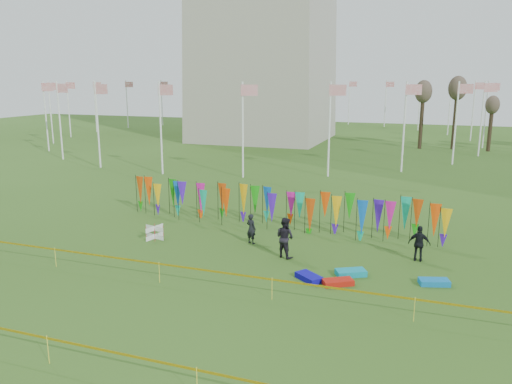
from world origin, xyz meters
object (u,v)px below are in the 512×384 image
(person_mid, at_px, (285,237))
(kite_bag_turquoise, at_px, (351,273))
(box_kite, at_px, (155,232))
(person_right, at_px, (419,244))
(kite_bag_blue, at_px, (309,277))
(kite_bag_teal, at_px, (434,282))
(person_left, at_px, (251,229))
(kite_bag_red, at_px, (338,282))

(person_mid, distance_m, kite_bag_turquoise, 3.63)
(box_kite, xyz_separation_m, kite_bag_turquoise, (10.50, -1.56, -0.23))
(person_right, height_order, kite_bag_blue, person_right)
(kite_bag_blue, relative_size, kite_bag_teal, 0.98)
(person_left, bearing_deg, kite_bag_teal, -174.22)
(kite_bag_blue, bearing_deg, person_left, 136.81)
(kite_bag_blue, bearing_deg, kite_bag_red, -3.62)
(person_left, relative_size, kite_bag_turquoise, 1.24)
(box_kite, bearing_deg, kite_bag_turquoise, -8.44)
(kite_bag_blue, height_order, kite_bag_red, kite_bag_blue)
(person_right, relative_size, kite_bag_teal, 1.41)
(kite_bag_turquoise, bearing_deg, person_right, 46.55)
(person_mid, bearing_deg, person_right, -141.65)
(person_left, relative_size, kite_bag_blue, 1.33)
(kite_bag_turquoise, bearing_deg, kite_bag_red, -105.96)
(person_left, xyz_separation_m, kite_bag_blue, (3.92, -3.68, -0.66))
(kite_bag_blue, bearing_deg, person_right, 42.72)
(person_right, xyz_separation_m, kite_bag_red, (-2.98, -3.97, -0.72))
(box_kite, relative_size, kite_bag_blue, 0.61)
(person_mid, bearing_deg, kite_bag_teal, -165.49)
(person_mid, height_order, kite_bag_blue, person_mid)
(kite_bag_red, xyz_separation_m, kite_bag_teal, (3.70, 1.33, 0.00))
(kite_bag_red, relative_size, kite_bag_teal, 1.04)
(person_mid, relative_size, person_right, 1.15)
(person_left, bearing_deg, person_right, -157.39)
(kite_bag_turquoise, bearing_deg, box_kite, 171.56)
(kite_bag_turquoise, xyz_separation_m, kite_bag_blue, (-1.57, -1.10, -0.00))
(box_kite, bearing_deg, person_left, 11.50)
(kite_bag_blue, relative_size, kite_bag_red, 0.95)
(box_kite, height_order, kite_bag_red, box_kite)
(person_mid, relative_size, kite_bag_turquoise, 1.54)
(person_left, height_order, person_mid, person_mid)
(kite_bag_red, bearing_deg, kite_bag_teal, 19.83)
(box_kite, xyz_separation_m, person_left, (5.02, 1.02, 0.42))
(person_mid, xyz_separation_m, person_right, (5.96, 1.56, -0.13))
(person_left, distance_m, kite_bag_turquoise, 6.09)
(person_mid, relative_size, kite_bag_red, 1.56)
(box_kite, relative_size, person_right, 0.42)
(box_kite, relative_size, person_left, 0.45)
(person_mid, bearing_deg, kite_bag_turquoise, -176.80)
(person_mid, height_order, kite_bag_red, person_mid)
(kite_bag_red, bearing_deg, person_left, 143.89)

